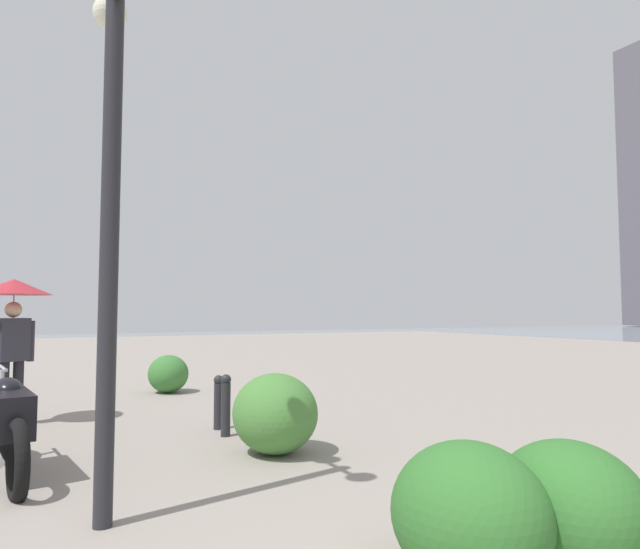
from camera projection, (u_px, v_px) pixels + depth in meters
lamppost at (112, 153)px, 4.29m from camera, size 0.98×0.28×4.20m
motorcycle at (8, 423)px, 5.39m from camera, size 2.16×0.48×1.06m
pedestrian at (13, 309)px, 7.89m from camera, size 1.00×1.00×2.03m
bollard_near at (226, 404)px, 7.11m from camera, size 0.13×0.13×0.78m
bollard_mid at (218, 401)px, 7.53m from camera, size 0.13×0.13×0.72m
shrub_low at (275, 413)px, 6.25m from camera, size 1.04×0.93×0.88m
shrub_round at (470, 515)px, 3.22m from camera, size 0.97×0.87×0.82m
shrub_wide at (168, 374)px, 10.92m from camera, size 0.85×0.77×0.72m
shrub_tall at (569, 508)px, 3.35m from camera, size 0.94×0.84×0.80m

